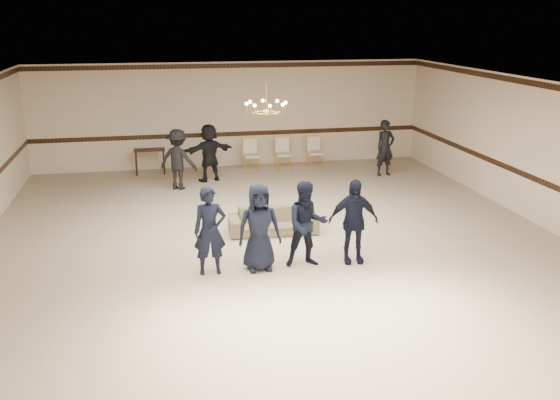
{
  "coord_description": "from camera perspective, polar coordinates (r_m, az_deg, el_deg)",
  "views": [
    {
      "loc": [
        -2.4,
        -11.99,
        4.54
      ],
      "look_at": [
        -0.01,
        -0.5,
        1.05
      ],
      "focal_mm": 39.93,
      "sensor_mm": 36.0,
      "label": 1
    }
  ],
  "objects": [
    {
      "name": "room",
      "position": [
        12.58,
        -0.41,
        3.06
      ],
      "size": [
        12.01,
        14.01,
        3.21
      ],
      "color": "#BDAA91",
      "rests_on": "ground"
    },
    {
      "name": "chair_rail",
      "position": [
        19.45,
        -4.48,
        6.04
      ],
      "size": [
        12.0,
        0.02,
        0.14
      ],
      "primitive_type": "cube",
      "color": "#311B0E",
      "rests_on": "wall_back"
    },
    {
      "name": "crown_molding",
      "position": [
        19.18,
        -4.62,
        12.16
      ],
      "size": [
        12.0,
        0.02,
        0.14
      ],
      "primitive_type": "cube",
      "color": "#311B0E",
      "rests_on": "wall_back"
    },
    {
      "name": "chandelier",
      "position": [
        13.31,
        -1.28,
        9.39
      ],
      "size": [
        0.94,
        0.94,
        0.89
      ],
      "primitive_type": null,
      "color": "#B39539",
      "rests_on": "ceiling"
    },
    {
      "name": "boy_a",
      "position": [
        11.28,
        -6.44,
        -2.83
      ],
      "size": [
        0.6,
        0.41,
        1.63
      ],
      "primitive_type": "imported",
      "rotation": [
        0.0,
        0.0,
        0.03
      ],
      "color": "black",
      "rests_on": "floor"
    },
    {
      "name": "boy_b",
      "position": [
        11.38,
        -1.93,
        -2.54
      ],
      "size": [
        0.82,
        0.55,
        1.63
      ],
      "primitive_type": "imported",
      "rotation": [
        0.0,
        0.0,
        0.04
      ],
      "color": "black",
      "rests_on": "floor"
    },
    {
      "name": "boy_c",
      "position": [
        11.56,
        2.47,
        -2.24
      ],
      "size": [
        0.82,
        0.65,
        1.63
      ],
      "primitive_type": "imported",
      "rotation": [
        0.0,
        0.0,
        -0.04
      ],
      "color": "black",
      "rests_on": "floor"
    },
    {
      "name": "boy_d",
      "position": [
        11.8,
        6.72,
        -1.94
      ],
      "size": [
        0.98,
        0.47,
        1.63
      ],
      "primitive_type": "imported",
      "rotation": [
        0.0,
        0.0,
        -0.08
      ],
      "color": "black",
      "rests_on": "floor"
    },
    {
      "name": "settee",
      "position": [
        13.46,
        -0.64,
        -1.88
      ],
      "size": [
        1.95,
        0.84,
        0.56
      ],
      "primitive_type": "imported",
      "rotation": [
        0.0,
        0.0,
        -0.05
      ],
      "color": "#696146",
      "rests_on": "floor"
    },
    {
      "name": "adult_left",
      "position": [
        16.96,
        -9.32,
        3.68
      ],
      "size": [
        1.22,
        1.04,
        1.64
      ],
      "primitive_type": "imported",
      "rotation": [
        0.0,
        0.0,
        2.64
      ],
      "color": "black",
      "rests_on": "floor"
    },
    {
      "name": "adult_mid",
      "position": [
        17.7,
        -6.52,
        4.33
      ],
      "size": [
        1.59,
        0.91,
        1.64
      ],
      "primitive_type": "imported",
      "rotation": [
        0.0,
        0.0,
        3.44
      ],
      "color": "black",
      "rests_on": "floor"
    },
    {
      "name": "adult_right",
      "position": [
        18.47,
        9.61,
        4.72
      ],
      "size": [
        0.67,
        0.51,
        1.64
      ],
      "primitive_type": "imported",
      "rotation": [
        0.0,
        0.0,
        0.22
      ],
      "color": "black",
      "rests_on": "floor"
    },
    {
      "name": "banquet_chair_left",
      "position": [
        18.86,
        -2.66,
        4.12
      ],
      "size": [
        0.5,
        0.5,
        0.95
      ],
      "primitive_type": null,
      "rotation": [
        0.0,
        0.0,
        0.08
      ],
      "color": "beige",
      "rests_on": "floor"
    },
    {
      "name": "banquet_chair_mid",
      "position": [
        19.04,
        0.32,
        4.25
      ],
      "size": [
        0.47,
        0.47,
        0.95
      ],
      "primitive_type": null,
      "rotation": [
        0.0,
        0.0,
        0.02
      ],
      "color": "beige",
      "rests_on": "floor"
    },
    {
      "name": "banquet_chair_right",
      "position": [
        19.27,
        3.23,
        4.38
      ],
      "size": [
        0.51,
        0.51,
        0.95
      ],
      "primitive_type": null,
      "rotation": [
        0.0,
        0.0,
        0.1
      ],
      "color": "beige",
      "rests_on": "floor"
    },
    {
      "name": "console_table",
      "position": [
        18.86,
        -11.81,
        3.47
      ],
      "size": [
        0.9,
        0.38,
        0.76
      ],
      "primitive_type": "cube",
      "rotation": [
        0.0,
        0.0,
        0.0
      ],
      "color": "black",
      "rests_on": "floor"
    }
  ]
}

